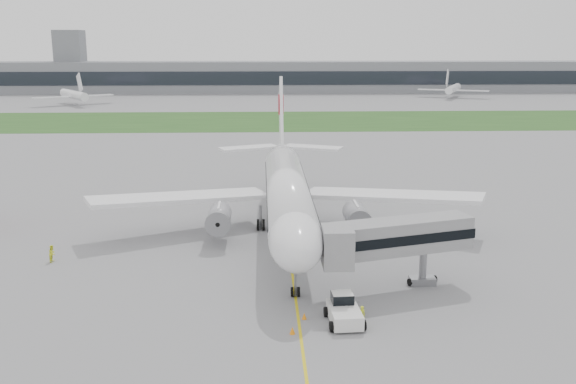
{
  "coord_description": "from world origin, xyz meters",
  "views": [
    {
      "loc": [
        -2.94,
        -70.37,
        22.96
      ],
      "look_at": [
        0.02,
        2.0,
        5.92
      ],
      "focal_mm": 40.0,
      "sensor_mm": 36.0,
      "label": 1
    }
  ],
  "objects_px": {
    "airliner": "(287,189)",
    "pushback_tug": "(344,310)",
    "ground_crew_near": "(362,315)",
    "jet_bridge": "(390,239)"
  },
  "relations": [
    {
      "from": "jet_bridge",
      "to": "ground_crew_near",
      "type": "height_order",
      "value": "jet_bridge"
    },
    {
      "from": "pushback_tug",
      "to": "ground_crew_near",
      "type": "xyz_separation_m",
      "value": [
        1.41,
        -0.61,
        -0.2
      ]
    },
    {
      "from": "airliner",
      "to": "pushback_tug",
      "type": "distance_m",
      "value": 26.21
    },
    {
      "from": "pushback_tug",
      "to": "jet_bridge",
      "type": "xyz_separation_m",
      "value": [
        5.05,
        6.42,
        4.2
      ]
    },
    {
      "from": "airliner",
      "to": "jet_bridge",
      "type": "height_order",
      "value": "airliner"
    },
    {
      "from": "airliner",
      "to": "jet_bridge",
      "type": "bearing_deg",
      "value": -65.2
    },
    {
      "from": "airliner",
      "to": "ground_crew_near",
      "type": "height_order",
      "value": "airliner"
    },
    {
      "from": "pushback_tug",
      "to": "jet_bridge",
      "type": "distance_m",
      "value": 9.18
    },
    {
      "from": "airliner",
      "to": "pushback_tug",
      "type": "height_order",
      "value": "airliner"
    },
    {
      "from": "pushback_tug",
      "to": "ground_crew_near",
      "type": "height_order",
      "value": "pushback_tug"
    }
  ]
}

